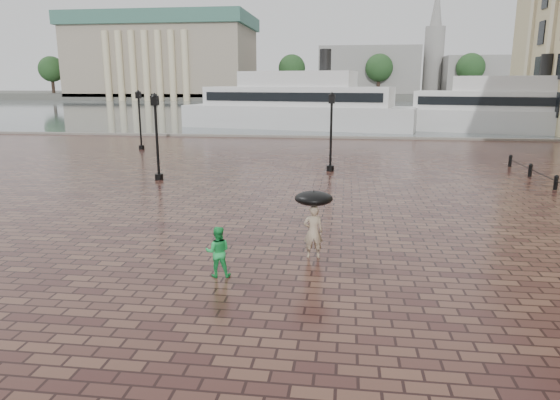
# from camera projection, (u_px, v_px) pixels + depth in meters

# --- Properties ---
(ground) EXTENTS (300.00, 300.00, 0.00)m
(ground) POSITION_uv_depth(u_px,v_px,m) (223.00, 241.00, 16.30)
(ground) COLOR #341A17
(ground) RESTS_ON ground
(harbour_water) EXTENTS (240.00, 240.00, 0.00)m
(harbour_water) POSITION_uv_depth(u_px,v_px,m) (328.00, 108.00, 105.10)
(harbour_water) COLOR #4A555A
(harbour_water) RESTS_ON ground
(quay_edge) EXTENTS (80.00, 0.60, 0.30)m
(quay_edge) POSITION_uv_depth(u_px,v_px,m) (305.00, 138.00, 47.18)
(quay_edge) COLOR slate
(quay_edge) RESTS_ON ground
(far_shore) EXTENTS (300.00, 60.00, 2.00)m
(far_shore) POSITION_uv_depth(u_px,v_px,m) (336.00, 95.00, 170.51)
(far_shore) COLOR #4C4C47
(far_shore) RESTS_ON ground
(museum) EXTENTS (57.00, 32.50, 26.00)m
(museum) POSITION_uv_depth(u_px,v_px,m) (164.00, 55.00, 159.75)
(museum) COLOR gray
(museum) RESTS_ON ground
(distant_skyline) EXTENTS (102.50, 22.00, 33.00)m
(distant_skyline) POSITION_uv_depth(u_px,v_px,m) (494.00, 69.00, 152.77)
(distant_skyline) COLOR gray
(distant_skyline) RESTS_ON ground
(far_trees) EXTENTS (188.00, 8.00, 13.50)m
(far_trees) POSITION_uv_depth(u_px,v_px,m) (335.00, 68.00, 147.35)
(far_trees) COLOR #2D2119
(far_trees) RESTS_ON ground
(street_lamps) EXTENTS (15.44, 12.44, 4.40)m
(street_lamps) POSITION_uv_depth(u_px,v_px,m) (204.00, 128.00, 31.21)
(street_lamps) COLOR black
(street_lamps) RESTS_ON ground
(adult_pedestrian) EXTENTS (0.63, 0.46, 1.59)m
(adult_pedestrian) POSITION_uv_depth(u_px,v_px,m) (313.00, 232.00, 14.55)
(adult_pedestrian) COLOR tan
(adult_pedestrian) RESTS_ON ground
(child_pedestrian) EXTENTS (0.74, 0.62, 1.37)m
(child_pedestrian) POSITION_uv_depth(u_px,v_px,m) (218.00, 252.00, 13.16)
(child_pedestrian) COLOR green
(child_pedestrian) RESTS_ON ground
(ferry_near) EXTENTS (27.16, 11.74, 8.67)m
(ferry_near) POSITION_uv_depth(u_px,v_px,m) (297.00, 105.00, 56.61)
(ferry_near) COLOR silver
(ferry_near) RESTS_ON ground
(ferry_far) EXTENTS (24.73, 11.62, 7.89)m
(ferry_far) POSITION_uv_depth(u_px,v_px,m) (510.00, 109.00, 51.99)
(ferry_far) COLOR silver
(ferry_far) RESTS_ON ground
(umbrella) EXTENTS (1.10, 1.10, 1.11)m
(umbrella) POSITION_uv_depth(u_px,v_px,m) (314.00, 198.00, 14.32)
(umbrella) COLOR black
(umbrella) RESTS_ON ground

